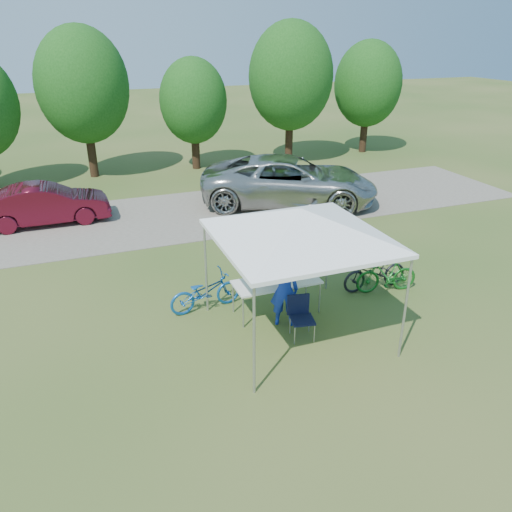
{
  "coord_description": "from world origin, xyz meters",
  "views": [
    {
      "loc": [
        -3.94,
        -8.03,
        5.77
      ],
      "look_at": [
        -0.14,
        2.0,
        0.92
      ],
      "focal_mm": 35.0,
      "sensor_mm": 36.0,
      "label": 1
    }
  ],
  "objects": [
    {
      "name": "cooler",
      "position": [
        -0.34,
        0.88,
        0.93
      ],
      "size": [
        0.41,
        0.28,
        0.3
      ],
      "color": "white",
      "rests_on": "folding_table"
    },
    {
      "name": "folding_table",
      "position": [
        -0.08,
        0.88,
        0.74
      ],
      "size": [
        1.9,
        0.79,
        0.78
      ],
      "color": "white",
      "rests_on": "ground"
    },
    {
      "name": "gravel_strip",
      "position": [
        0.0,
        8.0,
        0.01
      ],
      "size": [
        24.0,
        5.0,
        0.02
      ],
      "primitive_type": "cube",
      "color": "gray",
      "rests_on": "ground"
    },
    {
      "name": "treeline",
      "position": [
        -0.29,
        14.05,
        3.53
      ],
      "size": [
        24.89,
        4.28,
        6.3
      ],
      "color": "#382314",
      "rests_on": "ground"
    },
    {
      "name": "folding_chair",
      "position": [
        0.01,
        -0.15,
        0.53
      ],
      "size": [
        0.54,
        0.56,
        0.9
      ],
      "rotation": [
        0.0,
        0.0,
        -0.19
      ],
      "color": "black",
      "rests_on": "ground"
    },
    {
      "name": "sedan",
      "position": [
        -4.86,
        8.74,
        0.67
      ],
      "size": [
        3.94,
        1.41,
        1.3
      ],
      "primitive_type": "imported",
      "rotation": [
        0.0,
        0.0,
        1.58
      ],
      "color": "#530D1C",
      "rests_on": "gravel_strip"
    },
    {
      "name": "bike_blue",
      "position": [
        -1.52,
        1.59,
        0.44
      ],
      "size": [
        1.73,
        0.78,
        0.88
      ],
      "primitive_type": "imported",
      "rotation": [
        0.0,
        0.0,
        1.69
      ],
      "color": "#1254A3",
      "rests_on": "ground"
    },
    {
      "name": "bike_dark",
      "position": [
        2.59,
        1.07,
        0.45
      ],
      "size": [
        1.72,
        0.62,
        0.9
      ],
      "primitive_type": "imported",
      "rotation": [
        0.0,
        0.0,
        -1.56
      ],
      "color": "black",
      "rests_on": "ground"
    },
    {
      "name": "cyclist",
      "position": [
        -0.12,
        0.38,
        0.82
      ],
      "size": [
        0.71,
        0.61,
        1.65
      ],
      "primitive_type": "imported",
      "rotation": [
        0.0,
        0.0,
        2.71
      ],
      "color": "#1632B9",
      "rests_on": "ground"
    },
    {
      "name": "canopy",
      "position": [
        0.0,
        0.0,
        2.65
      ],
      "size": [
        4.53,
        4.53,
        3.0
      ],
      "color": "#A5A5AA",
      "rests_on": "ground"
    },
    {
      "name": "ice_cream_cup",
      "position": [
        0.49,
        0.83,
        0.81
      ],
      "size": [
        0.08,
        0.08,
        0.06
      ],
      "primitive_type": "cylinder",
      "color": "gold",
      "rests_on": "folding_table"
    },
    {
      "name": "bike_green",
      "position": [
        2.77,
        0.86,
        0.46
      ],
      "size": [
        1.57,
        0.69,
        0.91
      ],
      "primitive_type": "imported",
      "rotation": [
        0.0,
        0.0,
        -1.74
      ],
      "color": "#16631E",
      "rests_on": "ground"
    },
    {
      "name": "minivan",
      "position": [
        3.31,
        7.76,
        0.88
      ],
      "size": [
        6.85,
        5.17,
        1.73
      ],
      "primitive_type": "imported",
      "rotation": [
        0.0,
        0.0,
        1.15
      ],
      "color": "#AFB0AB",
      "rests_on": "gravel_strip"
    },
    {
      "name": "ground",
      "position": [
        0.0,
        0.0,
        0.0
      ],
      "size": [
        100.0,
        100.0,
        0.0
      ],
      "primitive_type": "plane",
      "color": "#2D5119",
      "rests_on": "ground"
    }
  ]
}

